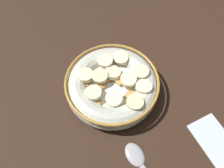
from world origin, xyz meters
The scene contains 4 objects.
ground_plane centered at (0.00, 0.00, -1.00)cm, with size 126.52×126.52×2.00cm, color #332116.
cereal_bowl centered at (0.02, -0.04, 2.64)cm, with size 19.82×19.82×5.38cm.
spoon centered at (-16.74, -0.45, 0.34)cm, with size 17.11×5.74×0.80cm.
folded_napkin centered at (-17.26, -16.09, 0.15)cm, with size 10.71×6.43×0.30cm, color silver.
Camera 1 is at (-20.76, 6.50, 40.02)cm, focal length 32.37 mm.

